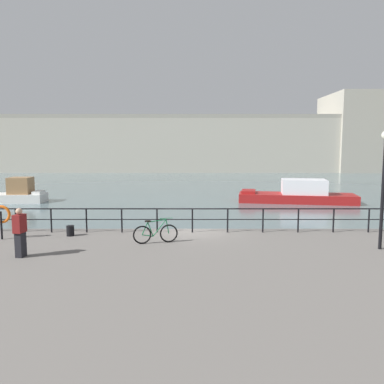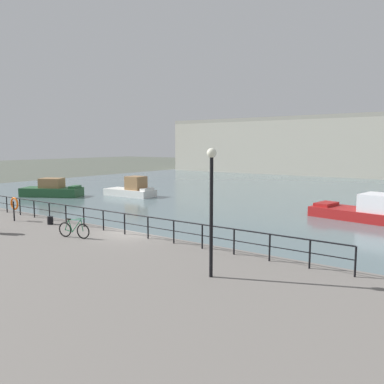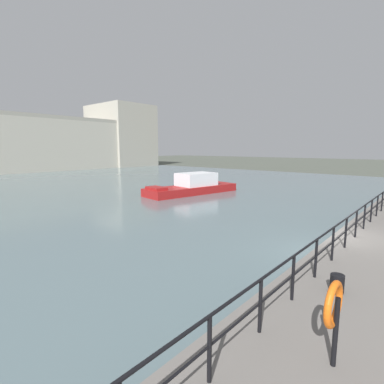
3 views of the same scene
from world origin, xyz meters
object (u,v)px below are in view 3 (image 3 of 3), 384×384
at_px(moored_green_narrowboat, 193,186).
at_px(mooring_bollard, 337,284).
at_px(harbor_building, 5,143).
at_px(life_ring_stand, 334,307).

height_order(moored_green_narrowboat, mooring_bollard, moored_green_narrowboat).
xyz_separation_m(harbor_building, moored_green_narrowboat, (2.64, -43.64, -4.68)).
distance_m(harbor_building, mooring_bollard, 61.60).
xyz_separation_m(moored_green_narrowboat, mooring_bollard, (-14.20, -16.72, 0.46)).
distance_m(moored_green_narrowboat, life_ring_stand, 24.14).
xyz_separation_m(harbor_building, life_ring_stand, (-14.16, -60.93, -3.47)).
bearing_deg(mooring_bollard, harbor_building, 79.15).
bearing_deg(moored_green_narrowboat, life_ring_stand, 55.59).
xyz_separation_m(harbor_building, mooring_bollard, (-11.56, -60.36, -4.22)).
bearing_deg(moored_green_narrowboat, harbor_building, -76.77).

